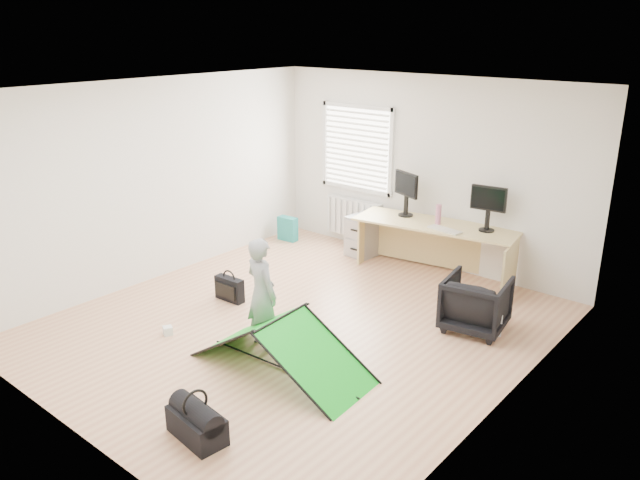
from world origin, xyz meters
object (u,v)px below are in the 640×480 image
Objects in this scene: office_chair at (476,304)px; laptop_bag at (230,289)px; filing_cabinet at (365,235)px; thermos at (438,214)px; duffel_bag at (197,425)px; person at (262,293)px; desk at (434,250)px; storage_crate at (481,318)px; monitor_right at (488,215)px; monitor_left at (406,200)px; kite at (282,344)px.

office_chair is 3.04m from laptop_bag.
filing_cabinet is 2.24× the size of thermos.
duffel_bag is at bearing -66.31° from filing_cabinet.
person reaches higher than office_chair.
laptop_bag is (-2.76, -1.27, -0.16)m from office_chair.
filing_cabinet is at bearing -62.46° from person.
storage_crate is at bearing -49.35° from desk.
monitor_right is 1.53m from office_chair.
person is (-0.44, -2.95, -0.28)m from thermos.
monitor_left reaches higher than thermos.
person is at bearing -131.18° from storage_crate.
monitor_left is at bearing 2.49° from filing_cabinet.
monitor_left is at bearing 107.45° from duffel_bag.
filing_cabinet is 1.27× the size of monitor_left.
office_chair is 1.70× the size of laptop_bag.
desk reaches higher than office_chair.
desk is at bearing -152.72° from thermos.
duffel_bag is at bearing 66.19° from office_chair.
monitor_left is 0.26× the size of kite.
laptop_bag is (-1.15, 0.56, -0.47)m from person.
person is 3.01× the size of laptop_bag.
person is (-1.61, -1.83, 0.30)m from office_chair.
monitor_left is 1.18× the size of laptop_bag.
thermos is 0.67× the size of laptop_bag.
filing_cabinet is 1.50× the size of laptop_bag.
monitor_left is 2.18m from office_chair.
filing_cabinet is (-1.24, 0.09, -0.07)m from desk.
monitor_right is 3.46m from kite.
kite is at bearing 53.17° from office_chair.
duffel_bag is at bearing -95.06° from desk.
monitor_right reaches higher than kite.
thermos is (1.26, -0.08, 0.59)m from filing_cabinet.
duffel_bag is (1.88, -2.08, -0.03)m from laptop_bag.
office_chair is at bearing -43.94° from thermos.
desk is 1.19× the size of kite.
office_chair is at bearing 58.89° from kite.
kite is at bearing -62.85° from filing_cabinet.
monitor_right reaches higher than office_chair.
thermos is at bearing 18.23° from desk.
office_chair is at bearing -52.03° from desk.
laptop_bag is (-1.57, -2.38, -0.23)m from desk.
desk is 8.15× the size of thermos.
monitor_right is at bearing 45.84° from laptop_bag.
desk reaches higher than duffel_bag.
monitor_left is at bearing 174.93° from thermos.
kite reaches higher than storage_crate.
kite is at bearing -88.64° from thermos.
monitor_left reaches higher than kite.
storage_crate is (1.24, -1.05, -0.25)m from desk.
thermos is (0.55, -0.05, -0.10)m from monitor_left.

